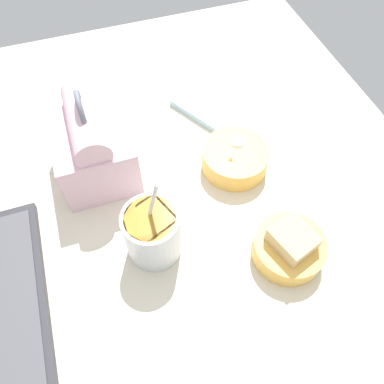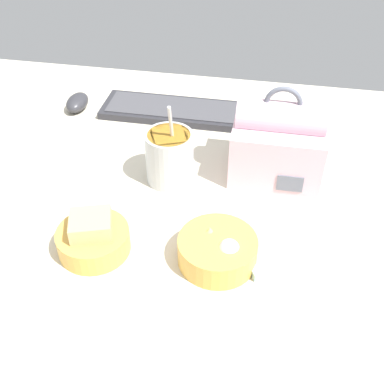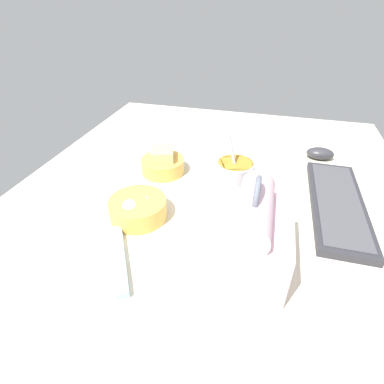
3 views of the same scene
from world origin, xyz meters
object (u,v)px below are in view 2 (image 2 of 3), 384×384
at_px(lunch_bag, 278,143).
at_px(computer_mouse, 77,102).
at_px(keyboard, 179,111).
at_px(bento_bowl_sandwich, 93,238).
at_px(chopstick_case, 301,260).
at_px(bento_bowl_snacks, 217,249).
at_px(soup_cup, 170,156).

xyz_separation_m(lunch_bag, computer_mouse, (-0.52, 0.18, -0.06)).
xyz_separation_m(keyboard, bento_bowl_sandwich, (-0.05, -0.49, 0.02)).
bearing_deg(chopstick_case, bento_bowl_sandwich, -174.77).
distance_m(bento_bowl_sandwich, computer_mouse, 0.52).
height_order(bento_bowl_snacks, chopstick_case, bento_bowl_snacks).
xyz_separation_m(keyboard, computer_mouse, (-0.26, -0.02, 0.01)).
relative_size(bento_bowl_sandwich, chopstick_case, 0.73).
distance_m(soup_cup, bento_bowl_sandwich, 0.25).
bearing_deg(chopstick_case, bento_bowl_snacks, -172.61).
bearing_deg(lunch_bag, bento_bowl_sandwich, -136.76).
bearing_deg(soup_cup, computer_mouse, 141.03).
distance_m(lunch_bag, soup_cup, 0.23).
relative_size(keyboard, bento_bowl_sandwich, 3.03).
bearing_deg(computer_mouse, keyboard, 4.84).
xyz_separation_m(bento_bowl_snacks, chopstick_case, (0.15, 0.02, -0.02)).
bearing_deg(bento_bowl_sandwich, lunch_bag, 43.24).
distance_m(bento_bowl_sandwich, bento_bowl_snacks, 0.22).
bearing_deg(lunch_bag, computer_mouse, 160.64).
xyz_separation_m(soup_cup, bento_bowl_sandwich, (-0.09, -0.23, -0.03)).
xyz_separation_m(bento_bowl_sandwich, computer_mouse, (-0.21, 0.47, -0.01)).
bearing_deg(computer_mouse, bento_bowl_sandwich, -65.77).
xyz_separation_m(bento_bowl_sandwich, bento_bowl_snacks, (0.22, 0.01, -0.00)).
bearing_deg(bento_bowl_sandwich, computer_mouse, 114.23).
xyz_separation_m(keyboard, bento_bowl_snacks, (0.17, -0.48, 0.02)).
relative_size(lunch_bag, computer_mouse, 2.39).
height_order(keyboard, bento_bowl_snacks, bento_bowl_snacks).
relative_size(soup_cup, bento_bowl_snacks, 1.35).
relative_size(bento_bowl_sandwich, computer_mouse, 1.50).
distance_m(keyboard, soup_cup, 0.27).
distance_m(keyboard, bento_bowl_snacks, 0.51).
height_order(keyboard, bento_bowl_sandwich, bento_bowl_sandwich).
xyz_separation_m(soup_cup, computer_mouse, (-0.30, 0.24, -0.04)).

